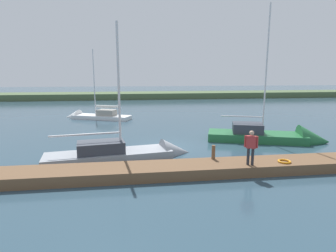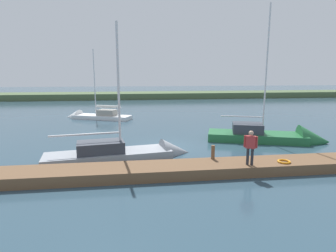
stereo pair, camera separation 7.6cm
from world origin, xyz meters
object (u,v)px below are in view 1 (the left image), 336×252
object	(u,v)px
life_ring_buoy	(284,161)
sailboat_far_left	(130,155)
sailboat_near_dock	(93,118)
person_on_dock	(251,145)
mooring_post_near	(213,152)
sailboat_behind_pier	(277,138)

from	to	relation	value
life_ring_buoy	sailboat_far_left	xyz separation A→B (m)	(7.98, -3.73, -0.46)
sailboat_near_dock	person_on_dock	distance (m)	22.28
life_ring_buoy	sailboat_near_dock	size ratio (longest dim) A/B	0.08
mooring_post_near	sailboat_far_left	size ratio (longest dim) A/B	0.08
mooring_post_near	sailboat_near_dock	size ratio (longest dim) A/B	0.09
sailboat_far_left	person_on_dock	distance (m)	7.31
mooring_post_near	person_on_dock	world-z (taller)	person_on_dock
mooring_post_near	sailboat_behind_pier	distance (m)	8.51
mooring_post_near	person_on_dock	distance (m)	2.07
mooring_post_near	sailboat_behind_pier	size ratio (longest dim) A/B	0.07
sailboat_far_left	sailboat_behind_pier	bearing A→B (deg)	4.15
person_on_dock	sailboat_near_dock	bearing A→B (deg)	56.99
sailboat_behind_pier	sailboat_far_left	size ratio (longest dim) A/B	1.22
sailboat_behind_pier	sailboat_near_dock	size ratio (longest dim) A/B	1.27
life_ring_buoy	sailboat_behind_pier	world-z (taller)	sailboat_behind_pier
person_on_dock	sailboat_far_left	bearing A→B (deg)	86.70
mooring_post_near	sailboat_far_left	xyz separation A→B (m)	(4.49, -2.66, -0.79)
sailboat_near_dock	sailboat_far_left	bearing A→B (deg)	128.62
sailboat_near_dock	sailboat_far_left	xyz separation A→B (m)	(-4.23, 15.84, 0.03)
mooring_post_near	person_on_dock	size ratio (longest dim) A/B	0.43
sailboat_near_dock	sailboat_far_left	size ratio (longest dim) A/B	0.96
life_ring_buoy	sailboat_behind_pier	bearing A→B (deg)	-116.40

